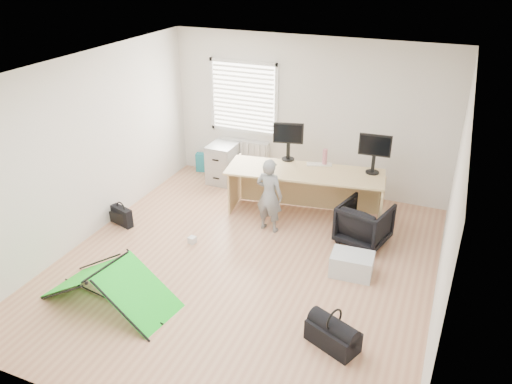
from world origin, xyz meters
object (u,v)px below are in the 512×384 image
at_px(monitor_right, 374,159).
at_px(laptop_bag, 122,216).
at_px(thermos, 325,157).
at_px(person, 269,195).
at_px(filing_cabinet, 224,163).
at_px(duffel_bag, 333,336).
at_px(desk, 304,195).
at_px(monitor_left, 288,146).
at_px(office_chair, 364,223).
at_px(kite, 109,284).
at_px(storage_crate, 352,264).

bearing_deg(monitor_right, laptop_bag, -158.85).
height_order(thermos, person, person).
relative_size(filing_cabinet, duffel_bag, 1.25).
distance_m(desk, filing_cabinet, 1.98).
xyz_separation_m(monitor_left, monitor_right, (1.38, 0.00, -0.00)).
xyz_separation_m(filing_cabinet, person, (1.43, -1.36, 0.23)).
xyz_separation_m(thermos, laptop_bag, (-2.80, -1.66, -0.82)).
height_order(filing_cabinet, monitor_left, monitor_left).
relative_size(monitor_left, person, 0.41).
distance_m(filing_cabinet, thermos, 2.16).
xyz_separation_m(desk, duffel_bag, (1.19, -2.63, -0.29)).
bearing_deg(monitor_right, duffel_bag, -89.70).
distance_m(filing_cabinet, monitor_right, 2.92).
bearing_deg(laptop_bag, person, 36.00).
bearing_deg(thermos, duffel_bag, -71.98).
height_order(filing_cabinet, office_chair, filing_cabinet).
height_order(office_chair, kite, office_chair).
xyz_separation_m(monitor_left, office_chair, (1.45, -0.69, -0.75)).
distance_m(monitor_right, storage_crate, 1.82).
xyz_separation_m(monitor_right, kite, (-2.55, -3.29, -0.81)).
relative_size(monitor_right, kite, 0.29).
bearing_deg(desk, storage_crate, -57.30).
relative_size(office_chair, person, 0.59).
bearing_deg(kite, storage_crate, 41.81).
distance_m(thermos, laptop_bag, 3.36).
xyz_separation_m(monitor_left, storage_crate, (1.48, -1.57, -0.91)).
height_order(storage_crate, laptop_bag, storage_crate).
bearing_deg(duffel_bag, storage_crate, 118.08).
xyz_separation_m(office_chair, person, (-1.43, -0.19, 0.28)).
bearing_deg(laptop_bag, office_chair, 31.74).
relative_size(person, storage_crate, 2.14).
xyz_separation_m(desk, storage_crate, (1.08, -1.23, -0.26)).
height_order(laptop_bag, duffel_bag, laptop_bag).
bearing_deg(desk, office_chair, -27.33).
xyz_separation_m(filing_cabinet, thermos, (2.03, -0.45, 0.60)).
height_order(monitor_left, person, monitor_left).
relative_size(kite, laptop_bag, 4.20).
bearing_deg(filing_cabinet, monitor_right, -9.19).
bearing_deg(monitor_left, monitor_right, -13.09).
bearing_deg(office_chair, laptop_bag, 29.77).
bearing_deg(office_chair, monitor_left, -10.49).
distance_m(thermos, office_chair, 1.28).
xyz_separation_m(monitor_left, duffel_bag, (1.58, -2.97, -0.94)).
distance_m(monitor_right, duffel_bag, 3.12).
xyz_separation_m(monitor_right, laptop_bag, (-3.57, -1.65, -0.92)).
bearing_deg(laptop_bag, filing_cabinet, 86.95).
bearing_deg(filing_cabinet, laptop_bag, -109.87).
distance_m(person, kite, 2.70).
relative_size(desk, duffel_bag, 4.18).
height_order(person, kite, person).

